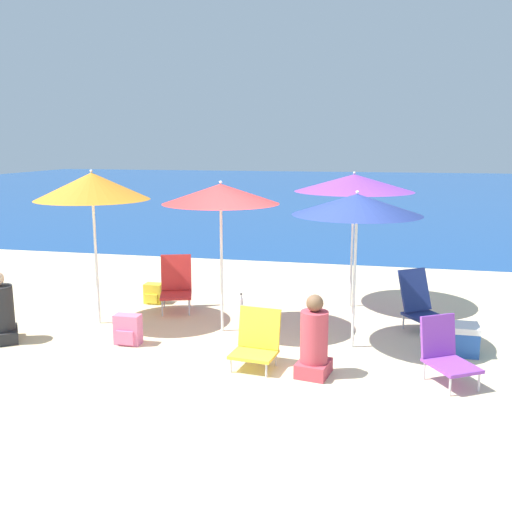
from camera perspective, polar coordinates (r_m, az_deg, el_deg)
The scene contains 15 objects.
ground_plane at distance 6.54m, azimuth 2.53°, elevation -11.49°, with size 60.00×60.00×0.00m, color beige.
sea_water at distance 32.01m, azimuth 10.70°, elevation 6.51°, with size 60.00×40.00×0.01m.
beach_umbrella_purple at distance 8.81m, azimuth 9.79°, elevation 7.20°, with size 1.81×1.81×2.10m.
beach_umbrella_red at distance 7.50m, azimuth -3.55°, elevation 6.20°, with size 1.55×1.55×2.05m.
beach_umbrella_orange at distance 8.13m, azimuth -16.07°, elevation 6.70°, with size 1.56×1.56×2.17m.
beach_umbrella_navy at distance 6.97m, azimuth 10.07°, elevation 5.08°, with size 1.57×1.57×1.97m.
beach_chair_navy at distance 8.18m, azimuth 15.94°, elevation -4.38°, with size 0.68×0.70×0.81m.
beach_chair_yellow at distance 6.59m, azimuth 0.07°, elevation -8.44°, with size 0.55×0.52×0.66m.
beach_chair_red at distance 8.84m, azimuth -7.99°, elevation -2.76°, with size 0.62×0.69×0.83m.
beach_chair_purple at distance 6.51m, azimuth 18.41°, elevation -9.10°, with size 0.65×0.70×0.69m.
person_seated_far at distance 6.34m, azimuth 5.82°, elevation -8.58°, with size 0.40×0.45×0.92m.
backpack_pink at distance 7.49m, azimuth -12.70°, elevation -7.22°, with size 0.33×0.21×0.39m.
backpack_yellow at distance 9.30m, azimuth -10.18°, elevation -3.71°, with size 0.28×0.23×0.32m.
water_bottle at distance 8.70m, azimuth -1.49°, elevation -4.87°, with size 0.07×0.07×0.29m.
cooler_box at distance 7.42m, azimuth 19.34°, elevation -7.80°, with size 0.53×0.36×0.37m.
Camera 1 is at (1.03, -5.95, 2.52)m, focal length 40.00 mm.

